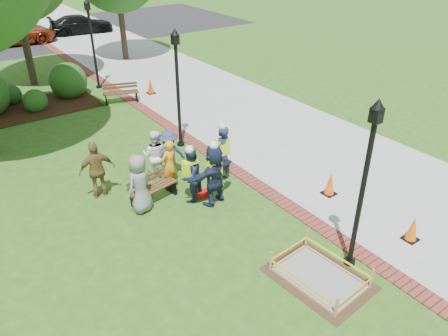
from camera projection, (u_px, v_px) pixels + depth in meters
ground at (235, 221)px, 12.17m from camera, size 100.00×100.00×0.00m
sidewalk at (194, 89)px, 21.77m from camera, size 6.00×60.00×0.02m
brick_edging at (134, 103)px, 20.11m from camera, size 0.50×60.00×0.03m
mulch_bed at (15, 112)px, 19.10m from camera, size 7.00×3.00×0.05m
parking_lot at (8, 38)px, 31.22m from camera, size 36.00×12.00×0.01m
wet_concrete_pad at (320, 271)px, 10.11m from camera, size 1.89×2.43×0.55m
bench_near at (154, 193)px, 12.96m from camera, size 1.55×0.75×0.81m
bench_far at (121, 97)px, 20.05m from camera, size 1.66×1.01×0.85m
cone_front at (413, 229)px, 11.29m from camera, size 0.37×0.37×0.74m
cone_back at (330, 184)px, 13.20m from camera, size 0.39×0.39×0.77m
cone_far at (150, 86)px, 21.03m from camera, size 0.39×0.39×0.77m
toolbox at (202, 194)px, 13.22m from camera, size 0.45×0.30×0.21m
lamp_near at (365, 176)px, 9.47m from camera, size 0.28×0.28×4.26m
lamp_mid at (177, 81)px, 15.11m from camera, size 0.28×0.28×4.26m
lamp_far at (92, 38)px, 20.76m from camera, size 0.28×0.28×4.26m
shrub_c at (38, 110)px, 19.35m from camera, size 1.03×1.03×1.03m
shrub_d at (71, 96)px, 20.95m from camera, size 1.73×1.73×1.73m
shrub_e at (13, 103)px, 20.08m from camera, size 0.97×0.97×0.97m
casual_person_a at (140, 184)px, 12.23m from camera, size 0.67×0.56×1.78m
casual_person_b at (169, 165)px, 13.32m from camera, size 0.59×0.46×1.62m
casual_person_c at (155, 155)px, 13.83m from camera, size 0.63×0.62×1.68m
casual_person_d at (97, 170)px, 12.86m from camera, size 0.62×0.44×1.81m
casual_person_e at (169, 155)px, 13.87m from camera, size 0.57×0.42×1.65m
hivis_worker_a at (214, 173)px, 12.53m from camera, size 0.66×0.49×2.02m
hivis_worker_b at (222, 153)px, 13.64m from camera, size 0.69×0.55×2.03m
hivis_worker_c at (191, 173)px, 12.69m from camera, size 0.63×0.54×1.81m
parked_car_c at (18, 44)px, 29.83m from camera, size 2.44×4.88×1.54m
parked_car_d at (83, 33)px, 32.72m from camera, size 2.53×4.64×1.44m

